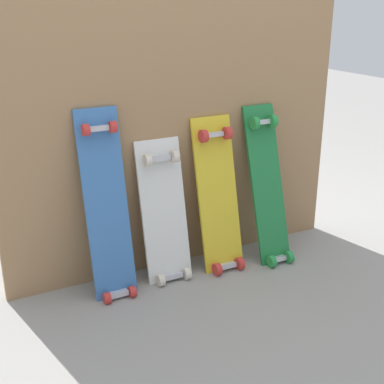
# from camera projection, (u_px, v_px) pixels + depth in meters

# --- Properties ---
(ground_plane) EXTENTS (12.00, 12.00, 0.00)m
(ground_plane) POSITION_uv_depth(u_px,v_px,m) (186.00, 264.00, 2.71)
(ground_plane) COLOR gray
(plywood_wall_panel) EXTENTS (1.77, 0.04, 1.63)m
(plywood_wall_panel) POSITION_uv_depth(u_px,v_px,m) (179.00, 106.00, 2.49)
(plywood_wall_panel) COLOR #99724C
(plywood_wall_panel) RESTS_ON ground
(skateboard_blue) EXTENTS (0.20, 0.24, 0.92)m
(skateboard_blue) POSITION_uv_depth(u_px,v_px,m) (107.00, 213.00, 2.35)
(skateboard_blue) COLOR #386BAD
(skateboard_blue) RESTS_ON ground
(skateboard_white) EXTENTS (0.23, 0.22, 0.75)m
(skateboard_white) POSITION_uv_depth(u_px,v_px,m) (165.00, 218.00, 2.51)
(skateboard_white) COLOR silver
(skateboard_white) RESTS_ON ground
(skateboard_yellow) EXTENTS (0.21, 0.25, 0.82)m
(skateboard_yellow) POSITION_uv_depth(u_px,v_px,m) (219.00, 201.00, 2.61)
(skateboard_yellow) COLOR gold
(skateboard_yellow) RESTS_ON ground
(skateboard_green) EXTENTS (0.18, 0.31, 0.86)m
(skateboard_green) POSITION_uv_depth(u_px,v_px,m) (268.00, 191.00, 2.69)
(skateboard_green) COLOR #1E7238
(skateboard_green) RESTS_ON ground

